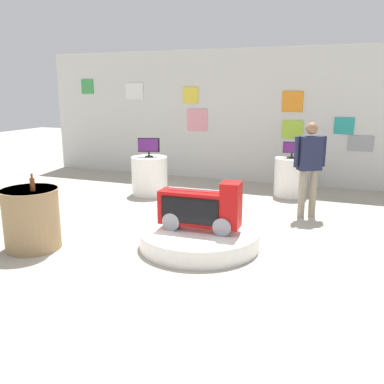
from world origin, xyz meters
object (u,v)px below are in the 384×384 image
(tv_on_center_rear, at_px, (292,149))
(bottle_on_side_table, at_px, (32,184))
(display_pedestal_center_rear, at_px, (290,177))
(side_table_round, at_px, (32,218))
(novelty_firetruck_tv, at_px, (201,210))
(main_display_pedestal, at_px, (199,238))
(tv_on_left_rear, at_px, (149,146))
(shopper_browsing_near_truck, at_px, (309,163))
(display_pedestal_left_rear, at_px, (150,176))

(tv_on_center_rear, height_order, bottle_on_side_table, tv_on_center_rear)
(display_pedestal_center_rear, distance_m, side_table_round, 5.17)
(novelty_firetruck_tv, bearing_deg, display_pedestal_center_rear, 77.97)
(main_display_pedestal, relative_size, tv_on_left_rear, 3.80)
(shopper_browsing_near_truck, bearing_deg, display_pedestal_left_rear, 171.59)
(display_pedestal_left_rear, bearing_deg, tv_on_left_rear, -106.59)
(novelty_firetruck_tv, bearing_deg, tv_on_left_rear, 129.25)
(tv_on_left_rear, distance_m, side_table_round, 3.43)
(display_pedestal_left_rear, xyz_separation_m, bottle_on_side_table, (0.03, -3.45, 0.54))
(display_pedestal_left_rear, height_order, bottle_on_side_table, bottle_on_side_table)
(display_pedestal_left_rear, bearing_deg, bottle_on_side_table, -89.47)
(tv_on_left_rear, bearing_deg, display_pedestal_center_rear, 18.21)
(novelty_firetruck_tv, bearing_deg, display_pedestal_left_rear, 129.18)
(novelty_firetruck_tv, distance_m, tv_on_center_rear, 3.52)
(novelty_firetruck_tv, height_order, tv_on_center_rear, tv_on_center_rear)
(display_pedestal_center_rear, relative_size, tv_on_center_rear, 2.16)
(novelty_firetruck_tv, relative_size, display_pedestal_left_rear, 1.45)
(display_pedestal_left_rear, bearing_deg, display_pedestal_center_rear, 18.14)
(main_display_pedestal, xyz_separation_m, display_pedestal_center_rear, (0.75, 3.41, 0.27))
(display_pedestal_left_rear, relative_size, display_pedestal_center_rear, 1.00)
(tv_on_center_rear, height_order, shopper_browsing_near_truck, shopper_browsing_near_truck)
(tv_on_left_rear, bearing_deg, shopper_browsing_near_truck, -8.33)
(display_pedestal_center_rear, bearing_deg, novelty_firetruck_tv, -102.03)
(main_display_pedestal, height_order, display_pedestal_center_rear, display_pedestal_center_rear)
(main_display_pedestal, height_order, tv_on_left_rear, tv_on_left_rear)
(display_pedestal_center_rear, xyz_separation_m, shopper_browsing_near_truck, (0.49, -1.39, 0.55))
(display_pedestal_center_rear, bearing_deg, side_table_round, -123.73)
(novelty_firetruck_tv, height_order, tv_on_left_rear, tv_on_left_rear)
(display_pedestal_center_rear, distance_m, tv_on_center_rear, 0.57)
(main_display_pedestal, xyz_separation_m, tv_on_center_rear, (0.75, 3.41, 0.85))
(main_display_pedestal, height_order, side_table_round, side_table_round)
(main_display_pedestal, relative_size, bottle_on_side_table, 7.21)
(tv_on_center_rear, bearing_deg, side_table_round, -123.75)
(bottle_on_side_table, bearing_deg, shopper_browsing_near_truck, 42.64)
(tv_on_left_rear, distance_m, bottle_on_side_table, 3.45)
(novelty_firetruck_tv, xyz_separation_m, tv_on_center_rear, (0.73, 3.41, 0.44))
(tv_on_center_rear, bearing_deg, novelty_firetruck_tv, -102.04)
(tv_on_left_rear, bearing_deg, tv_on_center_rear, 18.14)
(main_display_pedestal, height_order, novelty_firetruck_tv, novelty_firetruck_tv)
(display_pedestal_center_rear, height_order, shopper_browsing_near_truck, shopper_browsing_near_truck)
(main_display_pedestal, bearing_deg, tv_on_left_rear, 129.02)
(main_display_pedestal, distance_m, tv_on_left_rear, 3.34)
(tv_on_left_rear, distance_m, shopper_browsing_near_truck, 3.30)
(tv_on_center_rear, bearing_deg, display_pedestal_center_rear, 86.67)
(side_table_round, bearing_deg, tv_on_left_rear, 88.41)
(novelty_firetruck_tv, relative_size, display_pedestal_center_rear, 1.45)
(side_table_round, distance_m, shopper_browsing_near_truck, 4.47)
(novelty_firetruck_tv, xyz_separation_m, shopper_browsing_near_truck, (1.21, 2.03, 0.41))
(tv_on_center_rear, bearing_deg, main_display_pedestal, -102.39)
(tv_on_left_rear, relative_size, shopper_browsing_near_truck, 0.27)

